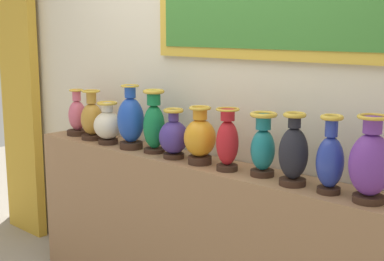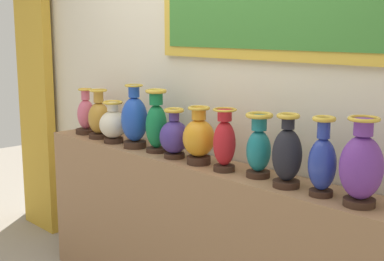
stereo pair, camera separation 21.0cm
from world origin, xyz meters
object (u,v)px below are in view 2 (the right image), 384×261
object	(u,v)px
vase_ochre	(99,118)
vase_teal	(259,147)
vase_emerald	(156,123)
vase_cobalt	(322,162)
vase_violet	(361,166)
vase_onyx	(287,155)
vase_amber	(199,138)
vase_ivory	(113,124)
vase_indigo	(174,136)
vase_rose	(86,116)
vase_crimson	(224,142)
vase_sapphire	(134,120)

from	to	relation	value
vase_ochre	vase_teal	xyz separation A→B (m)	(1.44, 0.03, 0.02)
vase_emerald	vase_cobalt	size ratio (longest dim) A/B	1.06
vase_cobalt	vase_violet	bearing A→B (deg)	-0.72
vase_onyx	vase_violet	world-z (taller)	vase_violet
vase_teal	vase_violet	xyz separation A→B (m)	(0.61, -0.04, 0.02)
vase_amber	vase_ivory	bearing A→B (deg)	-179.06
vase_indigo	vase_cobalt	world-z (taller)	vase_cobalt
vase_emerald	vase_cobalt	world-z (taller)	vase_emerald
vase_violet	vase_amber	bearing A→B (deg)	179.59
vase_emerald	vase_onyx	bearing A→B (deg)	-1.49
vase_ochre	vase_amber	size ratio (longest dim) A/B	1.04
vase_ochre	vase_emerald	world-z (taller)	vase_emerald
vase_teal	vase_indigo	bearing A→B (deg)	-176.55
vase_violet	vase_teal	bearing A→B (deg)	176.24
vase_emerald	vase_indigo	xyz separation A→B (m)	(0.20, -0.02, -0.05)
vase_indigo	vase_amber	xyz separation A→B (m)	(0.21, 0.00, 0.02)
vase_amber	vase_rose	bearing A→B (deg)	178.58
vase_teal	vase_onyx	xyz separation A→B (m)	(0.21, -0.04, 0.00)
vase_teal	vase_amber	bearing A→B (deg)	-175.49
vase_crimson	vase_violet	bearing A→B (deg)	0.04
vase_teal	vase_onyx	world-z (taller)	vase_onyx
vase_ochre	vase_ivory	size ratio (longest dim) A/B	1.22
vase_emerald	vase_onyx	world-z (taller)	vase_emerald
vase_sapphire	vase_amber	size ratio (longest dim) A/B	1.24
vase_teal	vase_crimson	bearing A→B (deg)	-168.84
vase_crimson	vase_violet	size ratio (longest dim) A/B	0.87
vase_ochre	vase_amber	bearing A→B (deg)	-0.41
vase_rose	vase_cobalt	bearing A→B (deg)	-0.99
vase_crimson	vase_onyx	xyz separation A→B (m)	(0.42, 0.00, 0.00)
vase_ivory	vase_emerald	size ratio (longest dim) A/B	0.72
vase_rose	vase_sapphire	size ratio (longest dim) A/B	0.81
vase_cobalt	vase_violet	distance (m)	0.20
vase_indigo	vase_violet	xyz separation A→B (m)	(1.23, -0.00, 0.05)
vase_ochre	vase_ivory	xyz separation A→B (m)	(0.20, -0.02, -0.01)
vase_rose	vase_amber	xyz separation A→B (m)	(1.23, -0.03, 0.02)
vase_emerald	vase_teal	xyz separation A→B (m)	(0.82, 0.01, -0.02)
vase_sapphire	vase_crimson	world-z (taller)	vase_sapphire
vase_ivory	vase_emerald	bearing A→B (deg)	4.56
vase_rose	vase_onyx	xyz separation A→B (m)	(1.86, -0.04, 0.03)
vase_ivory	vase_emerald	world-z (taller)	vase_emerald
vase_ochre	vase_violet	distance (m)	2.05
vase_teal	vase_cobalt	world-z (taller)	vase_cobalt
vase_crimson	vase_onyx	distance (m)	0.42
vase_indigo	vase_cobalt	distance (m)	1.03
vase_crimson	vase_ochre	bearing A→B (deg)	179.29
vase_indigo	vase_crimson	distance (m)	0.42
vase_sapphire	vase_amber	bearing A→B (deg)	0.24
vase_ivory	vase_cobalt	size ratio (longest dim) A/B	0.76
vase_sapphire	vase_indigo	xyz separation A→B (m)	(0.39, -0.00, -0.05)
vase_ivory	vase_teal	size ratio (longest dim) A/B	0.84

